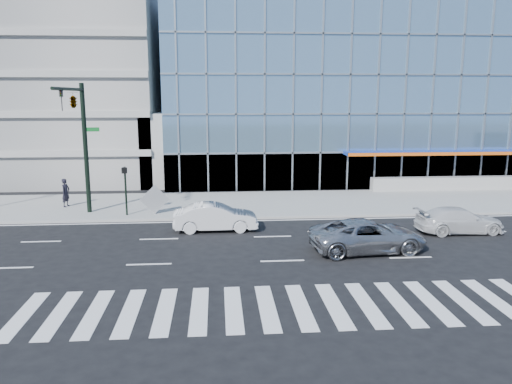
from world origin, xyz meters
TOP-DOWN VIEW (x-y plane):
  - ground at (0.00, 0.00)m, footprint 160.00×160.00m
  - sidewalk at (0.00, 8.00)m, footprint 120.00×8.00m
  - theatre_building at (14.00, 26.00)m, footprint 42.00×26.00m
  - parking_garage at (-20.00, 26.00)m, footprint 24.00×24.00m
  - ramp_block at (-6.00, 18.00)m, footprint 6.00×8.00m
  - tower_backdrop at (-30.00, 70.00)m, footprint 14.00×14.00m
  - traffic_signal at (-11.00, 4.57)m, footprint 1.14×5.74m
  - ped_signal_post at (-8.50, 4.94)m, footprint 0.30×0.33m
  - silver_suv at (4.28, -2.87)m, footprint 5.78×3.07m
  - white_suv at (10.28, 0.01)m, footprint 4.79×2.01m
  - white_sedan at (-3.02, 1.48)m, footprint 4.67×1.70m
  - pedestrian at (-12.92, 7.73)m, footprint 0.66×0.80m
  - tilted_panel at (-6.79, 5.10)m, footprint 1.79×0.55m

SIDE VIEW (x-z plane):
  - ground at x=0.00m, z-range 0.00..0.00m
  - sidewalk at x=0.00m, z-range 0.00..0.15m
  - white_suv at x=10.28m, z-range 0.00..1.38m
  - white_sedan at x=-3.02m, z-range 0.00..1.53m
  - silver_suv at x=4.28m, z-range 0.00..1.55m
  - tilted_panel at x=-6.79m, z-range 0.15..1.99m
  - pedestrian at x=-12.92m, z-range 0.15..2.02m
  - ped_signal_post at x=-8.50m, z-range 0.64..3.64m
  - ramp_block at x=-6.00m, z-range 0.00..6.00m
  - traffic_signal at x=-11.00m, z-range 2.16..10.16m
  - theatre_building at x=14.00m, z-range 0.00..15.00m
  - parking_garage at x=-20.00m, z-range 0.00..20.00m
  - tower_backdrop at x=-30.00m, z-range 0.00..48.00m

